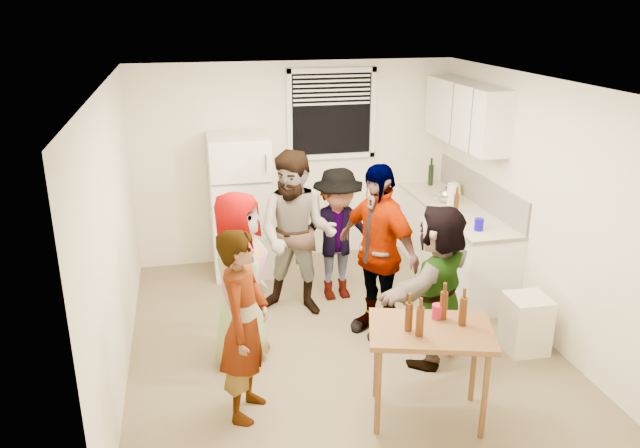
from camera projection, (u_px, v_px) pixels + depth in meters
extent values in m
cube|color=white|center=(240.00, 206.00, 7.48)|extent=(0.70, 0.70, 1.70)
cube|color=white|center=(453.00, 244.00, 7.45)|extent=(0.60, 2.20, 0.86)
cube|color=beige|center=(456.00, 208.00, 7.30)|extent=(0.64, 2.22, 0.04)
cube|color=#BDB6AE|center=(480.00, 190.00, 7.29)|extent=(0.03, 2.20, 0.36)
cube|color=white|center=(466.00, 113.00, 7.15)|extent=(0.34, 1.60, 0.70)
cylinder|color=white|center=(451.00, 204.00, 7.37)|extent=(0.12, 0.12, 0.25)
cylinder|color=black|center=(430.00, 185.00, 8.15)|extent=(0.07, 0.07, 0.27)
cylinder|color=#47230C|center=(455.00, 213.00, 7.08)|extent=(0.06, 0.06, 0.22)
cylinder|color=#0E07AF|center=(478.00, 230.00, 6.52)|extent=(0.10, 0.10, 0.13)
cube|color=#E0CE57|center=(457.00, 188.00, 7.74)|extent=(0.02, 0.18, 0.15)
cube|color=white|center=(525.00, 326.00, 5.92)|extent=(0.39, 0.39, 0.55)
cylinder|color=#47230C|center=(408.00, 330.00, 4.75)|extent=(0.06, 0.06, 0.23)
cylinder|color=#A51634|center=(437.00, 318.00, 4.93)|extent=(0.09, 0.09, 0.12)
imported|color=gray|center=(243.00, 357.00, 5.87)|extent=(1.81, 1.40, 0.52)
imported|color=#141933|center=(248.00, 411.00, 5.09)|extent=(1.68, 1.15, 0.38)
imported|color=brown|center=(298.00, 311.00, 6.75)|extent=(1.50, 1.96, 0.67)
imported|color=#434348|center=(337.00, 296.00, 7.08)|extent=(1.07, 1.56, 0.56)
imported|color=black|center=(374.00, 330.00, 6.35)|extent=(2.03, 1.72, 0.43)
imported|color=tan|center=(433.00, 358.00, 5.85)|extent=(2.05, 2.06, 0.45)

